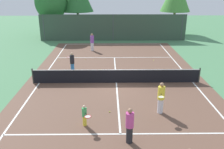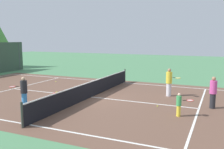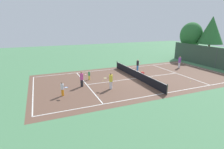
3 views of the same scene
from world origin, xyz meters
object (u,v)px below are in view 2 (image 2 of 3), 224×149
player_0 (24,92)px  ball_crate (57,96)px  player_5 (169,82)px  tennis_ball_5 (157,106)px  player_2 (213,92)px  tennis_ball_1 (56,81)px  tennis_ball_4 (52,111)px  player_4 (180,104)px

player_0 → ball_crate: (2.21, -0.50, -0.66)m
player_0 → player_5: 8.70m
player_5 → tennis_ball_5: 2.89m
player_2 → player_0: bearing=112.3°
player_0 → tennis_ball_1: player_0 is taller
tennis_ball_5 → player_2: bearing=-72.5°
player_2 → player_5: size_ratio=0.95×
ball_crate → tennis_ball_4: (-2.26, -1.36, -0.15)m
ball_crate → tennis_ball_1: 6.05m
tennis_ball_1 → tennis_ball_5: 10.50m
player_2 → tennis_ball_4: bearing=117.5°
tennis_ball_4 → tennis_ball_5: (2.98, -4.66, 0.00)m
player_4 → tennis_ball_1: (5.34, 11.00, -0.56)m
player_0 → player_4: player_0 is taller
player_5 → tennis_ball_5: player_5 is taller
player_2 → tennis_ball_4: (-3.84, 7.38, -0.83)m
player_0 → player_5: player_5 is taller
player_5 → tennis_ball_4: bearing=140.5°
ball_crate → tennis_ball_4: 2.64m
player_2 → tennis_ball_4: size_ratio=25.59×
player_2 → tennis_ball_5: player_2 is taller
player_0 → player_2: size_ratio=0.97×
player_2 → tennis_ball_4: 8.35m
player_0 → ball_crate: player_0 is taller
player_4 → tennis_ball_4: (-1.75, 6.00, -0.56)m
player_5 → player_2: bearing=-125.6°
player_2 → player_5: 3.26m
tennis_ball_1 → tennis_ball_4: 8.67m
tennis_ball_4 → ball_crate: bearing=31.0°
player_4 → tennis_ball_4: size_ratio=17.00×
player_5 → tennis_ball_4: 7.48m
ball_crate → player_5: bearing=-60.3°
player_0 → tennis_ball_4: size_ratio=24.83×
player_0 → player_4: 8.04m
tennis_ball_4 → player_2: bearing=-62.5°
player_5 → tennis_ball_1: bearing=82.1°
player_5 → tennis_ball_4: size_ratio=26.81×
ball_crate → player_2: bearing=-79.8°
player_5 → tennis_ball_5: bearing=178.6°
tennis_ball_4 → player_0: bearing=88.4°
player_2 → ball_crate: size_ratio=3.96×
player_4 → ball_crate: bearing=86.0°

